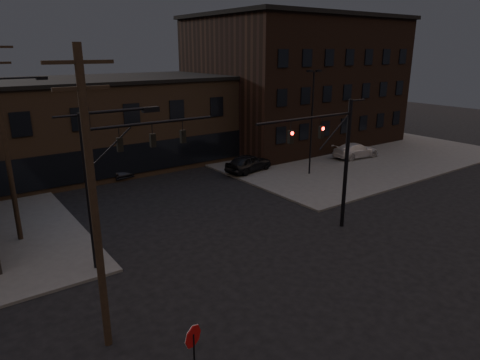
% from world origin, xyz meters
% --- Properties ---
extents(ground, '(140.00, 140.00, 0.00)m').
position_xyz_m(ground, '(0.00, 0.00, 0.00)').
color(ground, black).
rests_on(ground, ground).
extents(sidewalk_ne, '(30.00, 30.00, 0.15)m').
position_xyz_m(sidewalk_ne, '(22.00, 22.00, 0.07)').
color(sidewalk_ne, '#474744').
rests_on(sidewalk_ne, ground).
extents(building_row, '(40.00, 12.00, 8.00)m').
position_xyz_m(building_row, '(0.00, 28.00, 4.00)').
color(building_row, '#4D3A29').
rests_on(building_row, ground).
extents(building_right, '(22.00, 16.00, 14.00)m').
position_xyz_m(building_right, '(22.00, 26.00, 7.00)').
color(building_right, black).
rests_on(building_right, ground).
extents(traffic_signal_near, '(7.12, 0.24, 8.00)m').
position_xyz_m(traffic_signal_near, '(5.36, 4.50, 4.93)').
color(traffic_signal_near, black).
rests_on(traffic_signal_near, ground).
extents(traffic_signal_far, '(7.12, 0.24, 8.00)m').
position_xyz_m(traffic_signal_far, '(-6.72, 8.00, 5.01)').
color(traffic_signal_far, black).
rests_on(traffic_signal_far, ground).
extents(stop_sign, '(0.72, 0.33, 2.48)m').
position_xyz_m(stop_sign, '(-8.00, -1.99, 1.84)').
color(stop_sign, black).
rests_on(stop_sign, ground).
extents(utility_pole_near, '(3.70, 0.28, 11.00)m').
position_xyz_m(utility_pole_near, '(-9.43, 2.00, 5.87)').
color(utility_pole_near, black).
rests_on(utility_pole_near, ground).
extents(utility_pole_mid, '(3.70, 0.28, 11.50)m').
position_xyz_m(utility_pole_mid, '(-10.44, 14.00, 6.13)').
color(utility_pole_mid, black).
rests_on(utility_pole_mid, ground).
extents(lot_light_a, '(1.50, 0.28, 9.14)m').
position_xyz_m(lot_light_a, '(13.00, 14.00, 5.51)').
color(lot_light_a, black).
rests_on(lot_light_a, ground).
extents(lot_light_b, '(1.50, 0.28, 9.14)m').
position_xyz_m(lot_light_b, '(19.00, 19.00, 5.51)').
color(lot_light_b, black).
rests_on(lot_light_b, ground).
extents(parked_car_lot_a, '(5.03, 2.80, 1.62)m').
position_xyz_m(parked_car_lot_a, '(9.00, 17.72, 0.96)').
color(parked_car_lot_a, black).
rests_on(parked_car_lot_a, sidewalk_ne).
extents(parked_car_lot_b, '(5.30, 2.61, 1.48)m').
position_xyz_m(parked_car_lot_b, '(21.06, 15.49, 0.89)').
color(parked_car_lot_b, silver).
rests_on(parked_car_lot_b, sidewalk_ne).
extents(car_crossing, '(2.24, 4.87, 1.55)m').
position_xyz_m(car_crossing, '(-1.29, 24.14, 0.77)').
color(car_crossing, black).
rests_on(car_crossing, ground).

